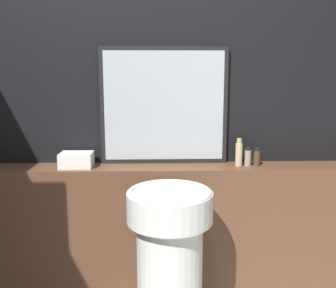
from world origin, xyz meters
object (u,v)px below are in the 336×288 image
towel_stack (77,160)px  conditioner_bottle (248,157)px  lotion_bottle (257,157)px  mirror (164,106)px  pedestal_sink (170,264)px  shampoo_bottle (239,153)px

towel_stack → conditioner_bottle: conditioner_bottle is taller
conditioner_bottle → lotion_bottle: size_ratio=1.05×
mirror → lotion_bottle: (0.55, -0.09, -0.30)m
pedestal_sink → mirror: mirror is taller
pedestal_sink → shampoo_bottle: (0.42, 0.38, 0.50)m
shampoo_bottle → conditioner_bottle: shampoo_bottle is taller
shampoo_bottle → conditioner_bottle: 0.06m
lotion_bottle → towel_stack: bearing=-180.0°
mirror → lotion_bottle: size_ratio=7.09×
shampoo_bottle → lotion_bottle: bearing=0.0°
conditioner_bottle → lotion_bottle: (0.05, 0.00, -0.00)m
pedestal_sink → mirror: size_ratio=1.16×
shampoo_bottle → towel_stack: bearing=180.0°
mirror → conditioner_bottle: mirror is taller
conditioner_bottle → mirror: bearing=169.4°
shampoo_bottle → lotion_bottle: 0.11m
pedestal_sink → mirror: (-0.02, 0.47, 0.77)m
pedestal_sink → lotion_bottle: bearing=35.5°
conditioner_bottle → shampoo_bottle: bearing=180.0°
pedestal_sink → mirror: bearing=92.1°
towel_stack → shampoo_bottle: shampoo_bottle is taller
towel_stack → lotion_bottle: bearing=0.0°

